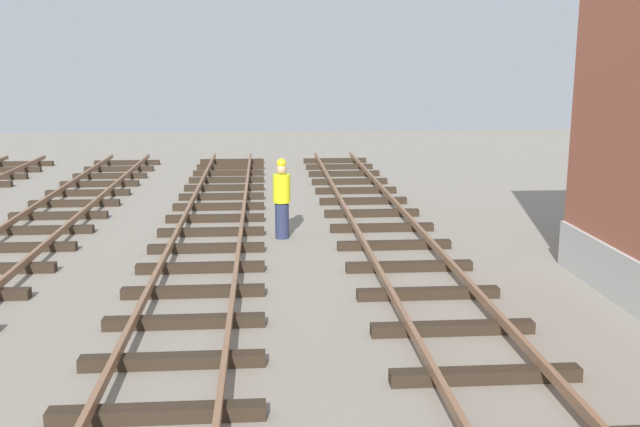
{
  "coord_description": "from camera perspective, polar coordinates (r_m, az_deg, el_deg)",
  "views": [
    {
      "loc": [
        -1.35,
        -1.88,
        4.11
      ],
      "look_at": [
        -0.38,
        10.78,
        1.41
      ],
      "focal_mm": 41.12,
      "sensor_mm": 36.0,
      "label": 1
    }
  ],
  "objects": [
    {
      "name": "track_worker_foreground",
      "position": [
        16.86,
        -2.99,
        1.14
      ],
      "size": [
        0.4,
        0.4,
        1.87
      ],
      "color": "#262D4C",
      "rests_on": "ground"
    }
  ]
}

